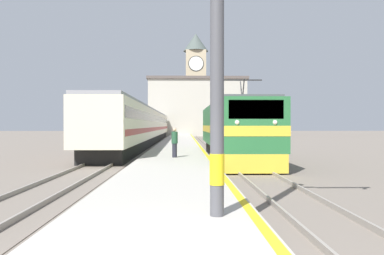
{
  "coord_description": "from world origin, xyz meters",
  "views": [
    {
      "loc": [
        0.44,
        -4.44,
        2.13
      ],
      "look_at": [
        1.1,
        24.07,
        1.93
      ],
      "focal_mm": 35.0,
      "sensor_mm": 36.0,
      "label": 1
    }
  ],
  "objects_px": {
    "locomotive_train": "(233,130)",
    "catenary_mast": "(222,21)",
    "clock_tower": "(196,80)",
    "passenger_train": "(145,125)",
    "person_on_platform": "(175,142)"
  },
  "relations": [
    {
      "from": "catenary_mast",
      "to": "clock_tower",
      "type": "bearing_deg",
      "value": 88.47
    },
    {
      "from": "passenger_train",
      "to": "clock_tower",
      "type": "relative_size",
      "value": 2.2
    },
    {
      "from": "catenary_mast",
      "to": "clock_tower",
      "type": "distance_m",
      "value": 77.13
    },
    {
      "from": "locomotive_train",
      "to": "person_on_platform",
      "type": "xyz_separation_m",
      "value": [
        -3.52,
        -2.69,
        -0.59
      ]
    },
    {
      "from": "locomotive_train",
      "to": "catenary_mast",
      "type": "distance_m",
      "value": 16.06
    },
    {
      "from": "clock_tower",
      "to": "locomotive_train",
      "type": "bearing_deg",
      "value": -89.75
    },
    {
      "from": "locomotive_train",
      "to": "clock_tower",
      "type": "bearing_deg",
      "value": 90.25
    },
    {
      "from": "locomotive_train",
      "to": "passenger_train",
      "type": "height_order",
      "value": "locomotive_train"
    },
    {
      "from": "locomotive_train",
      "to": "catenary_mast",
      "type": "xyz_separation_m",
      "value": [
        -2.31,
        -15.72,
        2.34
      ]
    },
    {
      "from": "catenary_mast",
      "to": "clock_tower",
      "type": "xyz_separation_m",
      "value": [
        2.04,
        76.68,
        8.04
      ]
    },
    {
      "from": "locomotive_train",
      "to": "person_on_platform",
      "type": "bearing_deg",
      "value": -142.63
    },
    {
      "from": "passenger_train",
      "to": "clock_tower",
      "type": "xyz_separation_m",
      "value": [
        7.16,
        40.72,
        10.1
      ]
    },
    {
      "from": "locomotive_train",
      "to": "catenary_mast",
      "type": "bearing_deg",
      "value": -98.35
    },
    {
      "from": "catenary_mast",
      "to": "clock_tower",
      "type": "height_order",
      "value": "clock_tower"
    },
    {
      "from": "locomotive_train",
      "to": "person_on_platform",
      "type": "height_order",
      "value": "locomotive_train"
    }
  ]
}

